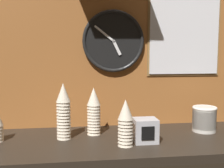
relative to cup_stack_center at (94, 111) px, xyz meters
name	(u,v)px	position (x,y,z in m)	size (l,w,h in m)	color
ground_plane	(115,142)	(0.10, -0.09, -0.15)	(1.60, 0.56, 0.04)	black
wall_tiled_back	(108,36)	(0.10, 0.18, 0.40)	(1.60, 0.03, 1.05)	#A3602D
cup_stack_center	(94,111)	(0.00, 0.00, 0.00)	(0.07, 0.07, 0.25)	beige
cup_stack_center_left	(64,111)	(-0.16, -0.05, 0.02)	(0.07, 0.07, 0.28)	beige
cup_stack_center_right	(125,123)	(0.13, -0.20, -0.02)	(0.07, 0.07, 0.22)	beige
bowl_stack_far_right	(204,118)	(0.61, -0.02, -0.05)	(0.13, 0.13, 0.14)	beige
wall_clock	(113,41)	(0.12, 0.15, 0.37)	(0.35, 0.03, 0.35)	black
menu_board	(184,28)	(0.55, 0.16, 0.45)	(0.44, 0.01, 0.56)	olive
napkin_dispenser	(145,130)	(0.24, -0.16, -0.07)	(0.11, 0.10, 0.12)	#B7B7BC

